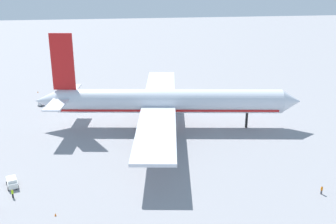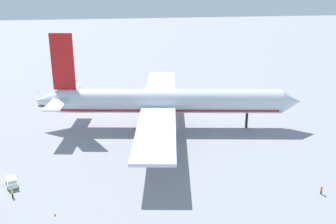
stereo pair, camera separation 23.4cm
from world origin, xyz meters
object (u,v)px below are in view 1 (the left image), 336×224
Objects in this scene: service_van at (12,182)px; traffic_cone_2 at (55,215)px; traffic_cone_3 at (57,96)px; traffic_cone_1 at (38,92)px; airliner at (165,102)px; ground_worker_2 at (13,193)px; baggage_cart_2 at (42,103)px; ground_worker_0 at (322,190)px.

service_van reaches higher than traffic_cone_2.
traffic_cone_1 is at bearing 137.82° from traffic_cone_3.
airliner reaches higher than ground_worker_2.
ground_worker_2 is 3.21× the size of traffic_cone_1.
ground_worker_0 reaches higher than baggage_cart_2.
service_van reaches higher than traffic_cone_3.
ground_worker_2 is (-58.53, 7.80, 0.05)m from ground_worker_0.
traffic_cone_2 is at bearing 179.59° from ground_worker_0.
service_van is 68.89m from traffic_cone_1.
traffic_cone_3 is at bearing 88.95° from ground_worker_2.
airliner is 134.82× the size of traffic_cone_2.
baggage_cart_2 reaches higher than traffic_cone_3.
baggage_cart_2 is 1.85× the size of ground_worker_2.
airliner is 44.13× the size of ground_worker_0.
service_van is at bearing -92.06° from traffic_cone_3.
traffic_cone_3 is at bearing 133.61° from airliner.
ground_worker_0 is 3.05× the size of traffic_cone_1.
airliner reaches higher than traffic_cone_1.
baggage_cart_2 is at bearing 92.58° from ground_worker_2.
service_van is 15.33m from traffic_cone_2.
baggage_cart_2 is 66.01m from traffic_cone_2.
airliner is at bearing 57.34° from traffic_cone_2.
baggage_cart_2 is 1.94× the size of ground_worker_0.
ground_worker_0 is at bearing -46.93° from baggage_cart_2.
service_van is 1.35× the size of baggage_cart_2.
ground_worker_0 is 103.71m from traffic_cone_1.
ground_worker_0 reaches higher than traffic_cone_2.
airliner is 47.40m from traffic_cone_2.
traffic_cone_1 is at bearing 94.41° from service_van.
ground_worker_0 is 3.05× the size of traffic_cone_3.
baggage_cart_2 reaches higher than traffic_cone_2.
airliner is 47.93m from traffic_cone_3.
airliner is at bearing -46.39° from traffic_cone_3.
service_van is at bearing 168.37° from ground_worker_0.
ground_worker_2 is 73.41m from traffic_cone_1.
airliner is 134.82× the size of traffic_cone_3.
ground_worker_0 is at bearing -7.59° from ground_worker_2.
traffic_cone_1 is at bearing 100.50° from traffic_cone_2.
traffic_cone_2 is at bearing -40.77° from ground_worker_2.
ground_worker_2 is 11.42m from traffic_cone_2.
traffic_cone_1 is (-40.22, 41.14, -7.13)m from airliner.
ground_worker_0 is 0.95× the size of ground_worker_2.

